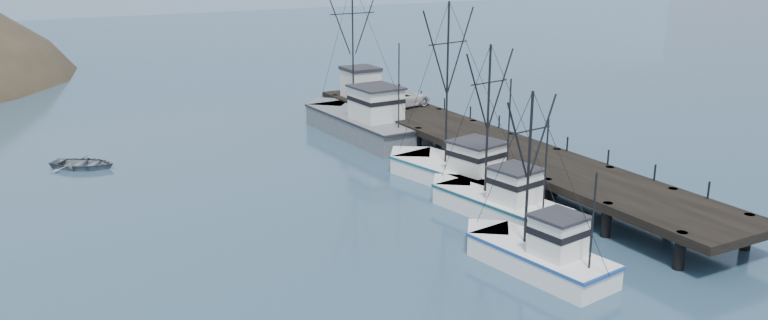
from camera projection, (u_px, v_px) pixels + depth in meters
ground at (445, 287)px, 35.75m from camera, size 400.00×400.00×0.00m
pier at (484, 142)px, 55.24m from camera, size 6.00×44.00×2.00m
distant_ridge at (94, 10)px, 182.99m from camera, size 360.00×40.00×26.00m
trawler_near at (496, 202)px, 45.13m from camera, size 4.69×10.34×10.55m
trawler_mid at (536, 254)px, 37.46m from camera, size 4.11×9.21×9.36m
trawler_far at (457, 171)px, 51.05m from camera, size 5.98×12.49×12.54m
work_vessel at (363, 121)px, 63.59m from camera, size 5.34×15.95×13.29m
pier_shed at (361, 82)px, 69.43m from camera, size 3.00×3.20×2.80m
pickup_truck at (401, 98)px, 65.37m from camera, size 6.01×3.60×1.56m
motorboat at (84, 168)px, 54.72m from camera, size 5.79×5.54×0.98m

